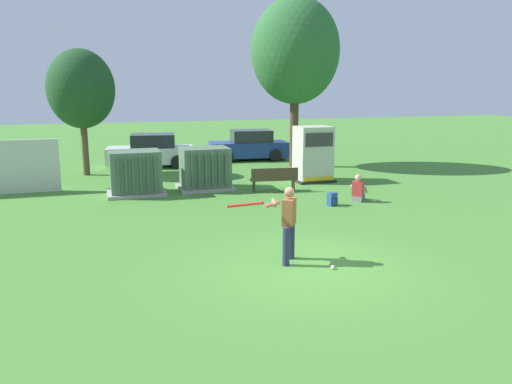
% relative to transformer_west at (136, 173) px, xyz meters
% --- Properties ---
extents(ground_plane, '(96.00, 96.00, 0.00)m').
position_rel_transformer_west_xyz_m(ground_plane, '(3.06, -9.00, -0.79)').
color(ground_plane, '#478433').
extents(transformer_west, '(2.10, 1.70, 1.62)m').
position_rel_transformer_west_xyz_m(transformer_west, '(0.00, 0.00, 0.00)').
color(transformer_west, '#9E9B93').
rests_on(transformer_west, ground).
extents(transformer_mid_west, '(2.10, 1.70, 1.62)m').
position_rel_transformer_west_xyz_m(transformer_mid_west, '(2.65, 0.21, 0.00)').
color(transformer_mid_west, '#9E9B93').
rests_on(transformer_mid_west, ground).
extents(generator_enclosure, '(1.60, 1.40, 2.30)m').
position_rel_transformer_west_xyz_m(generator_enclosure, '(7.31, 0.49, 0.35)').
color(generator_enclosure, '#262626').
rests_on(generator_enclosure, ground).
extents(park_bench, '(1.84, 0.63, 0.92)m').
position_rel_transformer_west_xyz_m(park_bench, '(5.04, -1.08, -0.25)').
color(park_bench, '#4C3828').
rests_on(park_bench, ground).
extents(batter, '(1.45, 1.15, 1.74)m').
position_rel_transformer_west_xyz_m(batter, '(2.69, -8.55, 0.19)').
color(batter, '#282D4C').
rests_on(batter, ground).
extents(sports_ball, '(0.09, 0.09, 0.09)m').
position_rel_transformer_west_xyz_m(sports_ball, '(3.50, -9.31, -0.74)').
color(sports_ball, white).
rests_on(sports_ball, ground).
extents(seated_spectator, '(0.72, 0.75, 0.96)m').
position_rel_transformer_west_xyz_m(seated_spectator, '(7.29, -3.50, -0.41)').
color(seated_spectator, gray).
rests_on(seated_spectator, ground).
extents(backpack, '(0.37, 0.35, 0.44)m').
position_rel_transformer_west_xyz_m(backpack, '(6.14, -3.83, -0.57)').
color(backpack, '#264C8C').
rests_on(backpack, ground).
extents(tree_left, '(2.90, 2.90, 5.54)m').
position_rel_transformer_west_xyz_m(tree_left, '(-1.82, 4.91, 3.01)').
color(tree_left, brown).
rests_on(tree_left, ground).
extents(tree_center_left, '(4.24, 4.24, 8.11)m').
position_rel_transformer_west_xyz_m(tree_center_left, '(8.02, 4.45, 4.78)').
color(tree_center_left, '#4C3828').
rests_on(tree_center_left, ground).
extents(parked_car_leftmost, '(4.39, 2.33, 1.62)m').
position_rel_transformer_west_xyz_m(parked_car_leftmost, '(1.24, 6.51, -0.04)').
color(parked_car_leftmost, silver).
rests_on(parked_car_leftmost, ground).
extents(parked_car_left_of_center, '(4.35, 2.23, 1.62)m').
position_rel_transformer_west_xyz_m(parked_car_left_of_center, '(6.56, 7.30, -0.04)').
color(parked_car_left_of_center, navy).
rests_on(parked_car_left_of_center, ground).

